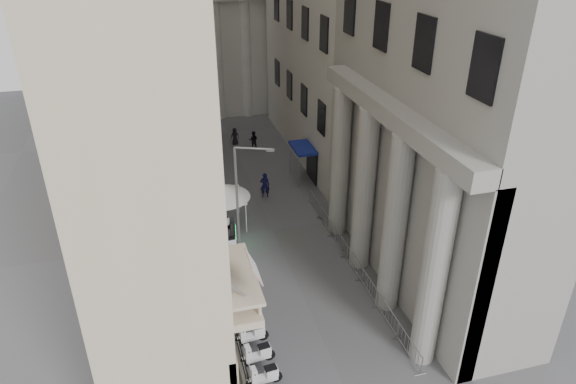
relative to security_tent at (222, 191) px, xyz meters
name	(u,v)px	position (x,y,z in m)	size (l,w,h in m)	color
iron_fence	(212,248)	(-1.17, -2.70, -2.65)	(0.30, 28.00, 1.40)	black
blue_awning	(302,181)	(7.28, 5.30, -2.65)	(1.60, 3.00, 3.00)	navy
scooter_3	(258,363)	(-0.35, -13.07, -2.65)	(0.56, 1.40, 1.50)	white
scooter_4	(252,342)	(-0.35, -11.68, -2.65)	(0.56, 1.40, 1.50)	white
scooter_5	(247,324)	(-0.35, -10.30, -2.65)	(0.56, 1.40, 1.50)	white
scooter_6	(242,307)	(-0.35, -8.91, -2.65)	(0.56, 1.40, 1.50)	white
scooter_7	(238,292)	(-0.35, -7.53, -2.65)	(0.56, 1.40, 1.50)	white
scooter_8	(234,277)	(-0.35, -6.14, -2.65)	(0.56, 1.40, 1.50)	white
scooter_9	(230,264)	(-0.35, -4.76, -2.65)	(0.56, 1.40, 1.50)	white
scooter_10	(227,252)	(-0.35, -3.37, -2.65)	(0.56, 1.40, 1.50)	white
scooter_11	(223,241)	(-0.35, -1.99, -2.65)	(0.56, 1.40, 1.50)	white
scooter_12	(220,230)	(-0.35, -0.60, -2.65)	(0.56, 1.40, 1.50)	white
barrier_0	(408,356)	(6.79, -14.57, -2.65)	(0.60, 2.40, 1.10)	#999BA0
barrier_1	(387,322)	(6.79, -12.07, -2.65)	(0.60, 2.40, 1.10)	#999BA0
barrier_2	(368,293)	(6.79, -9.57, -2.65)	(0.60, 2.40, 1.10)	#999BA0
barrier_3	(352,268)	(6.79, -7.07, -2.65)	(0.60, 2.40, 1.10)	#999BA0
barrier_4	(338,246)	(6.79, -4.57, -2.65)	(0.60, 2.40, 1.10)	#999BA0
barrier_5	(326,227)	(6.79, -2.07, -2.65)	(0.60, 2.40, 1.10)	#999BA0
barrier_6	(315,210)	(6.79, 0.43, -2.65)	(0.60, 2.40, 1.10)	#999BA0
security_tent	(222,191)	(0.00, 0.00, 0.00)	(3.91, 3.91, 3.17)	white
street_lamp	(241,193)	(0.71, -3.77, 1.67)	(2.27, 1.04, 7.33)	#94979C
info_kiosk	(233,233)	(0.23, -2.69, -1.70)	(0.34, 0.90, 1.88)	black
pedestrian_a	(265,185)	(3.70, 3.32, -1.64)	(0.74, 0.48, 2.02)	#0E0E38
pedestrian_b	(253,140)	(4.78, 12.92, -1.78)	(0.85, 0.66, 1.75)	black
pedestrian_c	(235,136)	(3.30, 14.47, -1.84)	(0.80, 0.52, 1.63)	black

